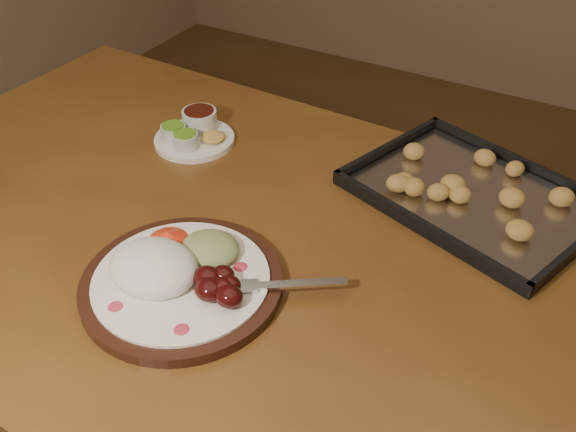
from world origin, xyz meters
The scene contains 5 objects.
ground centered at (0.00, 0.00, 0.00)m, with size 4.00×4.00×0.00m, color #513B1C.
dining_table centered at (-0.20, -0.26, 0.65)m, with size 1.54×0.96×0.75m.
dinner_plate centered at (-0.22, -0.40, 0.77)m, with size 0.37×0.30×0.07m.
condiment_saucer centered at (-0.45, -0.05, 0.77)m, with size 0.16×0.16×0.05m.
baking_tray centered at (0.10, 0.03, 0.76)m, with size 0.48×0.41×0.04m.
Camera 1 is at (0.27, -0.93, 1.43)m, focal length 40.00 mm.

